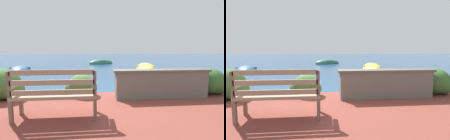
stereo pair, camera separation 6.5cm
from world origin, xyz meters
The scene contains 11 objects.
ground_plane centered at (0.00, 0.00, 0.00)m, with size 80.00×80.00×0.00m.
park_bench centered at (-1.10, -1.83, 0.70)m, with size 1.50×0.48×0.93m.
stone_wall centered at (1.34, -0.71, 0.60)m, with size 2.50×0.39×0.75m.
hedge_clump_far_left centered at (-2.73, -0.41, 0.56)m, with size 1.14×0.82×0.78m.
hedge_clump_left centered at (-0.75, -0.29, 0.48)m, with size 0.87×0.62×0.59m.
hedge_clump_centre centered at (0.90, -0.37, 0.48)m, with size 0.87×0.62×0.59m.
hedge_clump_right centered at (2.84, -0.43, 0.54)m, with size 1.07×0.77×0.73m.
rowboat_nearest centered at (3.13, 6.57, 0.07)m, with size 1.69×3.27×0.86m.
rowboat_mid centered at (-5.30, 7.07, 0.06)m, with size 1.85×2.55×0.61m.
rowboat_far centered at (0.26, 11.77, 0.07)m, with size 2.63×1.91×0.81m.
mooring_buoy centered at (4.37, 4.24, 0.09)m, with size 0.57×0.57×0.52m.
Camera 1 is at (-0.39, -5.01, 1.51)m, focal length 28.00 mm.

